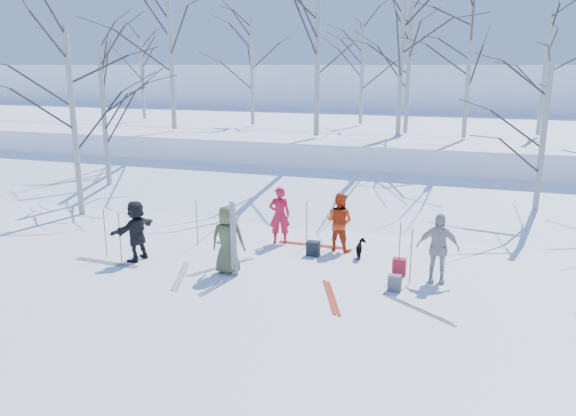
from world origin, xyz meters
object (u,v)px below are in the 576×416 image
(backpack_grey, at_px, (395,283))
(skier_cream_east, at_px, (438,248))
(skier_red_seated, at_px, (231,224))
(skier_grey_west, at_px, (136,231))
(backpack_dark, at_px, (313,248))
(dog, at_px, (361,249))
(backpack_red, at_px, (399,267))
(skier_redor_behind, at_px, (339,222))
(skier_olive_center, at_px, (228,240))
(skier_red_north, at_px, (280,215))

(backpack_grey, bearing_deg, skier_cream_east, 46.18)
(skier_red_seated, bearing_deg, skier_grey_west, 168.77)
(skier_red_seated, xyz_separation_m, skier_grey_west, (-1.58, -2.52, 0.37))
(skier_cream_east, distance_m, backpack_dark, 3.46)
(skier_cream_east, bearing_deg, dog, 145.22)
(backpack_red, relative_size, backpack_grey, 1.11)
(skier_redor_behind, relative_size, backpack_dark, 4.08)
(skier_redor_behind, distance_m, backpack_grey, 3.17)
(skier_cream_east, xyz_separation_m, backpack_grey, (-0.85, -0.89, -0.65))
(skier_cream_east, relative_size, backpack_grey, 4.43)
(skier_olive_center, relative_size, backpack_grey, 4.52)
(skier_red_north, height_order, skier_grey_west, skier_red_north)
(dog, distance_m, backpack_dark, 1.28)
(skier_cream_east, height_order, skier_grey_west, skier_cream_east)
(skier_red_north, distance_m, backpack_red, 3.95)
(skier_cream_east, bearing_deg, backpack_red, 161.74)
(skier_cream_east, height_order, backpack_red, skier_cream_east)
(backpack_red, bearing_deg, backpack_dark, 163.14)
(skier_cream_east, xyz_separation_m, backpack_red, (-0.88, 0.18, -0.63))
(backpack_red, bearing_deg, skier_grey_west, -171.12)
(skier_olive_center, height_order, skier_red_seated, skier_olive_center)
(backpack_red, bearing_deg, skier_cream_east, -11.67)
(skier_redor_behind, height_order, backpack_grey, skier_redor_behind)
(skier_red_north, distance_m, backpack_grey, 4.50)
(skier_red_seated, height_order, backpack_grey, skier_red_seated)
(skier_grey_west, bearing_deg, skier_red_seated, 158.46)
(skier_olive_center, bearing_deg, backpack_grey, 174.31)
(dog, height_order, backpack_red, dog)
(skier_grey_west, bearing_deg, backpack_red, 109.48)
(skier_red_seated, bearing_deg, skier_cream_east, -84.49)
(skier_cream_east, bearing_deg, backpack_dark, 157.92)
(dog, height_order, backpack_grey, dog)
(skier_red_seated, height_order, backpack_dark, skier_red_seated)
(backpack_grey, bearing_deg, skier_red_north, 145.02)
(skier_olive_center, distance_m, dog, 3.62)
(skier_cream_east, relative_size, dog, 2.80)
(skier_olive_center, relative_size, skier_red_north, 1.03)
(skier_grey_west, height_order, dog, skier_grey_west)
(skier_redor_behind, height_order, backpack_dark, skier_redor_behind)
(skier_red_seated, height_order, skier_cream_east, skier_cream_east)
(dog, relative_size, backpack_grey, 1.58)
(skier_red_north, relative_size, backpack_red, 3.96)
(backpack_dark, bearing_deg, skier_grey_west, -157.63)
(skier_red_seated, relative_size, backpack_dark, 2.16)
(skier_red_north, xyz_separation_m, backpack_dark, (1.22, -0.76, -0.63))
(skier_red_north, distance_m, backpack_dark, 1.57)
(dog, distance_m, backpack_grey, 2.28)
(skier_olive_center, bearing_deg, dog, -151.81)
(backpack_grey, bearing_deg, skier_grey_west, 179.82)
(skier_grey_west, relative_size, backpack_grey, 4.23)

